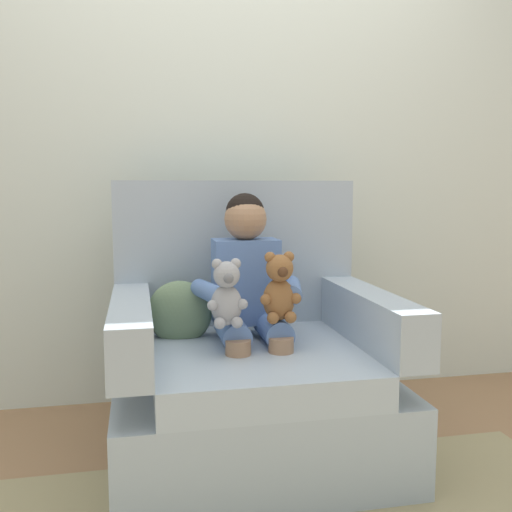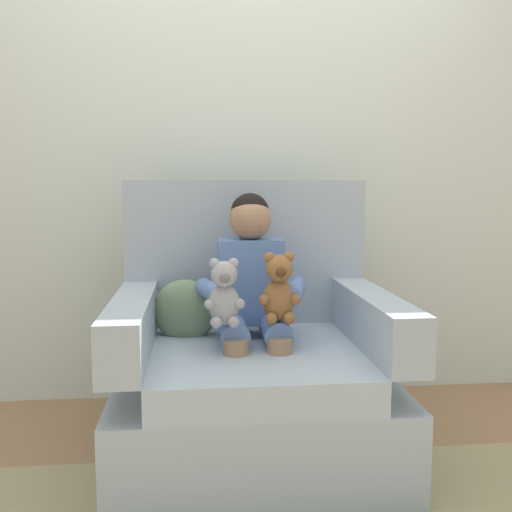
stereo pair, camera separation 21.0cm
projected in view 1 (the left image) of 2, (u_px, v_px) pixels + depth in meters
ground_plane at (253, 456)px, 2.25m from camera, size 8.00×8.00×0.00m
back_wall at (222, 137)px, 2.82m from camera, size 6.00×0.10×2.60m
armchair at (250, 370)px, 2.26m from camera, size 1.05×0.93×1.08m
seated_child at (249, 287)px, 2.24m from camera, size 0.45×0.39×0.82m
plush_brown at (279, 289)px, 2.10m from camera, size 0.15×0.13×0.26m
plush_grey at (227, 295)px, 2.02m from camera, size 0.15×0.12×0.24m
throw_pillow at (180, 313)px, 2.30m from camera, size 0.27×0.15×0.26m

